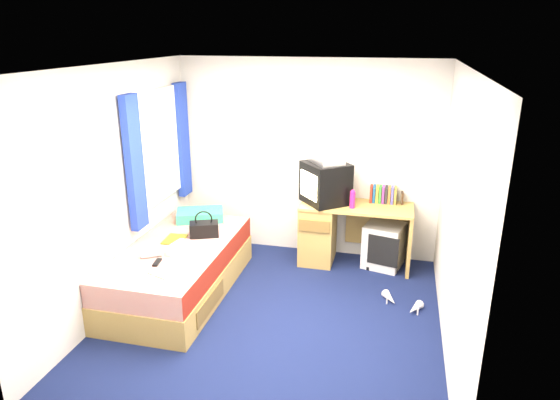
% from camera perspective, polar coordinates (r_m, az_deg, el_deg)
% --- Properties ---
extents(ground, '(3.40, 3.40, 0.00)m').
position_cam_1_polar(ground, '(5.04, -0.87, -13.38)').
color(ground, '#0C1438').
rests_on(ground, ground).
extents(room_shell, '(3.40, 3.40, 3.40)m').
position_cam_1_polar(room_shell, '(4.44, -0.97, 2.68)').
color(room_shell, white).
rests_on(room_shell, ground).
extents(bed, '(1.01, 2.00, 0.54)m').
position_cam_1_polar(bed, '(5.48, -11.41, -7.76)').
color(bed, tan).
rests_on(bed, ground).
extents(pillow, '(0.63, 0.52, 0.12)m').
position_cam_1_polar(pillow, '(6.03, -9.12, -1.70)').
color(pillow, teal).
rests_on(pillow, bed).
extents(desk, '(1.30, 0.55, 0.75)m').
position_cam_1_polar(desk, '(6.05, 6.02, -3.43)').
color(desk, tan).
rests_on(desk, ground).
extents(storage_cube, '(0.51, 0.51, 0.53)m').
position_cam_1_polar(storage_cube, '(6.09, 11.77, -5.08)').
color(storage_cube, silver).
rests_on(storage_cube, ground).
extents(crt_tv, '(0.66, 0.66, 0.48)m').
position_cam_1_polar(crt_tv, '(5.87, 5.20, 1.96)').
color(crt_tv, black).
rests_on(crt_tv, desk).
extents(vcr, '(0.47, 0.50, 0.08)m').
position_cam_1_polar(vcr, '(5.80, 5.32, 4.61)').
color(vcr, silver).
rests_on(vcr, crt_tv).
extents(book_row, '(0.31, 0.13, 0.20)m').
position_cam_1_polar(book_row, '(6.02, 11.71, 0.63)').
color(book_row, maroon).
rests_on(book_row, desk).
extents(picture_frame, '(0.03, 0.12, 0.14)m').
position_cam_1_polar(picture_frame, '(6.04, 13.78, 0.24)').
color(picture_frame, '#321E10').
rests_on(picture_frame, desk).
extents(pink_water_bottle, '(0.07, 0.07, 0.19)m').
position_cam_1_polar(pink_water_bottle, '(5.77, 8.27, 0.01)').
color(pink_water_bottle, '#D41E76').
rests_on(pink_water_bottle, desk).
extents(aerosol_can, '(0.05, 0.05, 0.18)m').
position_cam_1_polar(aerosol_can, '(5.91, 7.10, 0.46)').
color(aerosol_can, silver).
rests_on(aerosol_can, desk).
extents(handbag, '(0.35, 0.28, 0.29)m').
position_cam_1_polar(handbag, '(5.54, -8.67, -3.26)').
color(handbag, black).
rests_on(handbag, bed).
extents(towel, '(0.34, 0.30, 0.10)m').
position_cam_1_polar(towel, '(5.14, -10.71, -5.58)').
color(towel, silver).
rests_on(towel, bed).
extents(magazine, '(0.23, 0.29, 0.01)m').
position_cam_1_polar(magazine, '(5.52, -11.94, -4.42)').
color(magazine, yellow).
rests_on(magazine, bed).
extents(water_bottle, '(0.21, 0.17, 0.07)m').
position_cam_1_polar(water_bottle, '(5.16, -14.48, -5.98)').
color(water_bottle, silver).
rests_on(water_bottle, bed).
extents(colour_swatch_fan, '(0.23, 0.13, 0.01)m').
position_cam_1_polar(colour_swatch_fan, '(4.78, -13.73, -8.34)').
color(colour_swatch_fan, '#FFEE38').
rests_on(colour_swatch_fan, bed).
extents(remote_control, '(0.07, 0.17, 0.02)m').
position_cam_1_polar(remote_control, '(5.03, -13.86, -6.92)').
color(remote_control, black).
rests_on(remote_control, bed).
extents(window_assembly, '(0.11, 1.42, 1.40)m').
position_cam_1_polar(window_assembly, '(5.81, -13.64, 5.67)').
color(window_assembly, silver).
rests_on(window_assembly, room_shell).
extents(white_heels, '(0.43, 0.38, 0.09)m').
position_cam_1_polar(white_heels, '(5.36, 13.78, -11.38)').
color(white_heels, silver).
rests_on(white_heels, ground).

